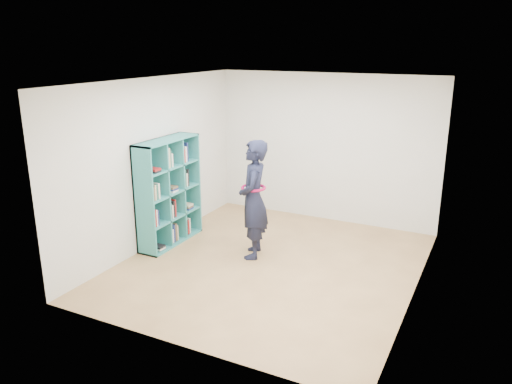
% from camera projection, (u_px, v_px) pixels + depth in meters
% --- Properties ---
extents(floor, '(4.50, 4.50, 0.00)m').
position_uv_depth(floor, '(271.00, 265.00, 7.22)').
color(floor, olive).
rests_on(floor, ground).
extents(ceiling, '(4.50, 4.50, 0.00)m').
position_uv_depth(ceiling, '(272.00, 82.00, 6.47)').
color(ceiling, white).
rests_on(ceiling, wall_back).
extents(wall_left, '(0.02, 4.50, 2.60)m').
position_uv_depth(wall_left, '(154.00, 163.00, 7.70)').
color(wall_left, silver).
rests_on(wall_left, floor).
extents(wall_right, '(0.02, 4.50, 2.60)m').
position_uv_depth(wall_right, '(423.00, 198.00, 5.99)').
color(wall_right, silver).
rests_on(wall_right, floor).
extents(wall_back, '(4.00, 0.02, 2.60)m').
position_uv_depth(wall_back, '(325.00, 148.00, 8.77)').
color(wall_back, silver).
rests_on(wall_back, floor).
extents(wall_front, '(4.00, 0.02, 2.60)m').
position_uv_depth(wall_front, '(176.00, 232.00, 4.91)').
color(wall_front, silver).
rests_on(wall_front, floor).
extents(bookshelf, '(0.37, 1.26, 1.68)m').
position_uv_depth(bookshelf, '(167.00, 193.00, 7.83)').
color(bookshelf, teal).
rests_on(bookshelf, floor).
extents(person, '(0.62, 0.75, 1.77)m').
position_uv_depth(person, '(253.00, 199.00, 7.29)').
color(person, black).
rests_on(person, floor).
extents(smartphone, '(0.05, 0.11, 0.15)m').
position_uv_depth(smartphone, '(245.00, 190.00, 7.34)').
color(smartphone, silver).
rests_on(smartphone, person).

